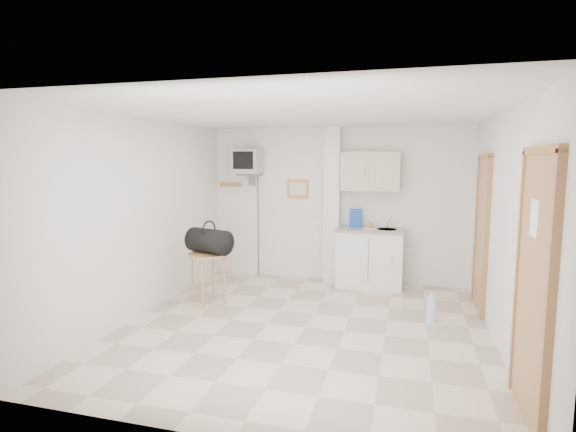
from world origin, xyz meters
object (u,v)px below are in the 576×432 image
(crt_television, at_px, (248,162))
(water_bottle, at_px, (431,309))
(round_table, at_px, (208,262))
(duffel_bag, at_px, (209,241))

(crt_television, xyz_separation_m, water_bottle, (2.90, -1.43, -1.78))
(round_table, distance_m, duffel_bag, 0.29)
(crt_television, distance_m, round_table, 2.02)
(round_table, relative_size, duffel_bag, 1.04)
(duffel_bag, relative_size, water_bottle, 1.92)
(water_bottle, bearing_deg, duffel_bag, -178.95)
(crt_television, relative_size, round_table, 3.04)
(round_table, height_order, water_bottle, round_table)
(crt_television, xyz_separation_m, round_table, (-0.04, -1.51, -1.34))
(round_table, xyz_separation_m, water_bottle, (2.94, 0.08, -0.43))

